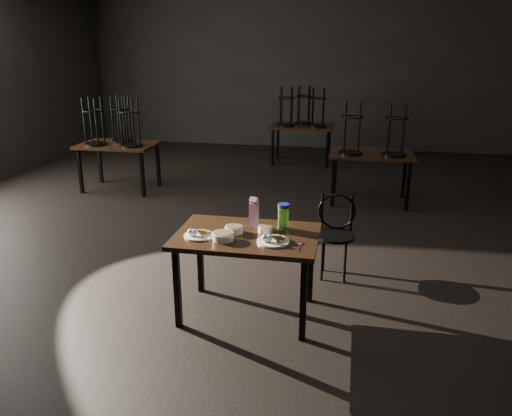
% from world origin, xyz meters
% --- Properties ---
extents(room, '(12.00, 12.04, 3.22)m').
position_xyz_m(room, '(-0.06, 0.01, 2.33)').
color(room, black).
rests_on(room, ground).
extents(main_table, '(1.20, 0.80, 0.75)m').
position_xyz_m(main_table, '(0.12, -1.44, 0.67)').
color(main_table, black).
rests_on(main_table, ground).
extents(plate_left, '(0.25, 0.25, 0.08)m').
position_xyz_m(plate_left, '(-0.26, -1.57, 0.77)').
color(plate_left, white).
rests_on(plate_left, main_table).
extents(plate_right, '(0.27, 0.27, 0.09)m').
position_xyz_m(plate_right, '(0.37, -1.58, 0.77)').
color(plate_right, white).
rests_on(plate_right, main_table).
extents(bowl_near, '(0.15, 0.15, 0.06)m').
position_xyz_m(bowl_near, '(0.01, -1.43, 0.78)').
color(bowl_near, white).
rests_on(bowl_near, main_table).
extents(bowl_far, '(0.12, 0.12, 0.05)m').
position_xyz_m(bowl_far, '(0.27, -1.36, 0.78)').
color(bowl_far, white).
rests_on(bowl_far, main_table).
extents(bowl_big, '(0.18, 0.18, 0.06)m').
position_xyz_m(bowl_big, '(-0.04, -1.60, 0.78)').
color(bowl_big, white).
rests_on(bowl_big, main_table).
extents(juice_carton, '(0.08, 0.08, 0.27)m').
position_xyz_m(juice_carton, '(0.15, -1.25, 0.88)').
color(juice_carton, '#8A196A').
rests_on(juice_carton, main_table).
extents(water_bottle, '(0.13, 0.13, 0.22)m').
position_xyz_m(water_bottle, '(0.40, -1.25, 0.87)').
color(water_bottle, '#6AD23D').
rests_on(water_bottle, main_table).
extents(spoon, '(0.04, 0.18, 0.01)m').
position_xyz_m(spoon, '(0.59, -1.58, 0.75)').
color(spoon, silver).
rests_on(spoon, main_table).
extents(bentwood_chair, '(0.40, 0.40, 0.83)m').
position_xyz_m(bentwood_chair, '(0.83, -0.49, 0.50)').
color(bentwood_chair, black).
rests_on(bentwood_chair, ground).
extents(bg_table_left, '(1.20, 0.80, 1.48)m').
position_xyz_m(bg_table_left, '(-2.70, 1.97, 0.78)').
color(bg_table_left, black).
rests_on(bg_table_left, ground).
extents(bg_table_right, '(1.20, 0.80, 1.48)m').
position_xyz_m(bg_table_right, '(1.23, 2.04, 0.75)').
color(bg_table_right, black).
rests_on(bg_table_right, ground).
extents(bg_table_far, '(1.20, 0.80, 1.48)m').
position_xyz_m(bg_table_far, '(-0.03, 4.39, 0.78)').
color(bg_table_far, black).
rests_on(bg_table_far, ground).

